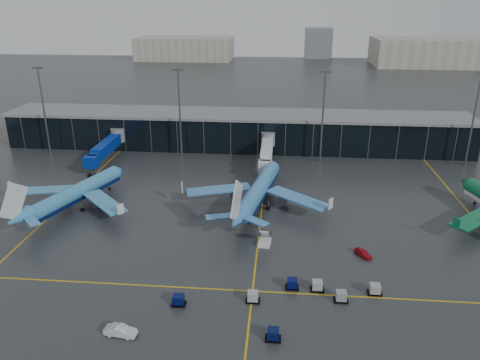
# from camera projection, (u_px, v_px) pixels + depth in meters

# --- Properties ---
(ground) EXTENTS (600.00, 600.00, 0.00)m
(ground) POSITION_uv_depth(u_px,v_px,m) (205.00, 243.00, 89.17)
(ground) COLOR #282B2D
(ground) RESTS_ON ground
(terminal_pier) EXTENTS (142.00, 17.00, 10.70)m
(terminal_pier) POSITION_uv_depth(u_px,v_px,m) (237.00, 130.00, 144.70)
(terminal_pier) COLOR black
(terminal_pier) RESTS_ON ground
(jet_bridges) EXTENTS (94.00, 27.50, 7.20)m
(jet_bridges) POSITION_uv_depth(u_px,v_px,m) (105.00, 148.00, 130.33)
(jet_bridges) COLOR #595B60
(jet_bridges) RESTS_ON ground
(flood_masts) EXTENTS (203.00, 0.50, 25.50)m
(flood_masts) POSITION_uv_depth(u_px,v_px,m) (250.00, 112.00, 130.09)
(flood_masts) COLOR #595B60
(flood_masts) RESTS_ON ground
(distant_hangars) EXTENTS (260.00, 71.00, 22.00)m
(distant_hangars) POSITION_uv_depth(u_px,v_px,m) (335.00, 50.00, 332.26)
(distant_hangars) COLOR #B2AD99
(distant_hangars) RESTS_ON ground
(taxi_lines) EXTENTS (220.00, 120.00, 0.02)m
(taxi_lines) POSITION_uv_depth(u_px,v_px,m) (260.00, 220.00, 98.17)
(taxi_lines) COLOR gold
(taxi_lines) RESTS_ON ground
(airliner_arkefly) EXTENTS (41.67, 44.45, 11.13)m
(airliner_arkefly) POSITION_uv_depth(u_px,v_px,m) (76.00, 183.00, 102.59)
(airliner_arkefly) COLOR #3B8AC3
(airliner_arkefly) RESTS_ON ground
(airliner_klm_near) EXTENTS (40.66, 44.43, 11.91)m
(airliner_klm_near) POSITION_uv_depth(u_px,v_px,m) (259.00, 180.00, 103.19)
(airliner_klm_near) COLOR #3B80C4
(airliner_klm_near) RESTS_ON ground
(baggage_carts) EXTENTS (32.37, 13.91, 1.70)m
(baggage_carts) POSITION_uv_depth(u_px,v_px,m) (291.00, 298.00, 71.49)
(baggage_carts) COLOR black
(baggage_carts) RESTS_ON ground
(mobile_airstair) EXTENTS (2.50, 3.40, 3.45)m
(mobile_airstair) POSITION_uv_depth(u_px,v_px,m) (265.00, 241.00, 88.26)
(mobile_airstair) COLOR white
(mobile_airstair) RESTS_ON ground
(service_van_red) EXTENTS (3.37, 3.87, 1.26)m
(service_van_red) POSITION_uv_depth(u_px,v_px,m) (363.00, 253.00, 84.27)
(service_van_red) COLOR #B00D1D
(service_van_red) RESTS_ON ground
(service_van_white) EXTENTS (4.72, 2.12, 1.50)m
(service_van_white) POSITION_uv_depth(u_px,v_px,m) (121.00, 331.00, 64.44)
(service_van_white) COLOR silver
(service_van_white) RESTS_ON ground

